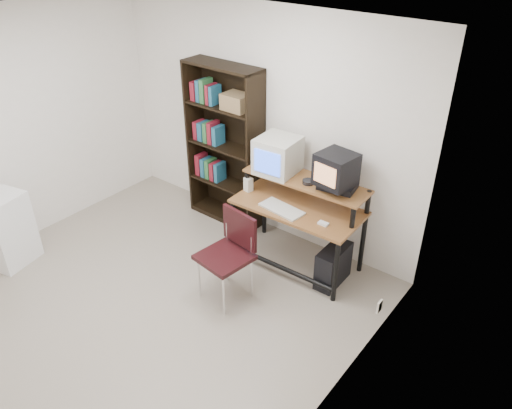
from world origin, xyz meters
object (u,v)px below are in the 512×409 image
Objects in this scene: crt_monitor at (278,155)px; crt_tv at (336,169)px; bookshelf at (226,144)px; computer_desk at (299,208)px; school_chair at (230,247)px; pc_tower at (333,266)px; mini_fridge at (3,229)px.

crt_tv is (0.69, 0.01, 0.05)m from crt_monitor.
crt_monitor is 0.23× the size of bookshelf.
computer_desk is 3.50× the size of crt_tv.
school_chair is 1.56m from bookshelf.
mini_fridge reaches higher than pc_tower.
school_chair reaches higher than pc_tower.
crt_monitor is 1.14× the size of crt_tv.
pc_tower is at bearing -14.19° from crt_monitor.
computer_desk is at bearing -11.87° from bookshelf.
mini_fridge is at bearing -119.78° from bookshelf.
computer_desk is 1.30m from bookshelf.
crt_tv is 1.27m from school_chair.
bookshelf is (-1.72, 0.34, 0.78)m from pc_tower.
computer_desk is 0.69m from pc_tower.
crt_tv reaches higher than school_chair.
bookshelf reaches higher than mini_fridge.
crt_monitor is 0.99× the size of pc_tower.
computer_desk is 0.88m from school_chair.
mini_fridge is at bearing -149.37° from pc_tower.
computer_desk is at bearing 81.89° from school_chair.
crt_tv is at bearing 133.31° from pc_tower.
mini_fridge is (-2.19, -2.00, -0.76)m from crt_monitor.
crt_tv reaches higher than crt_monitor.
crt_monitor is at bearing 164.01° from computer_desk.
crt_tv is 0.86× the size of pc_tower.
pc_tower is (0.15, -0.15, -1.00)m from crt_tv.
bookshelf reaches higher than pc_tower.
crt_tv reaches higher than pc_tower.
crt_monitor is at bearing 169.03° from pc_tower.
school_chair is at bearing -86.85° from crt_monitor.
bookshelf reaches higher than crt_tv.
pc_tower is (0.49, -0.06, -0.49)m from computer_desk.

